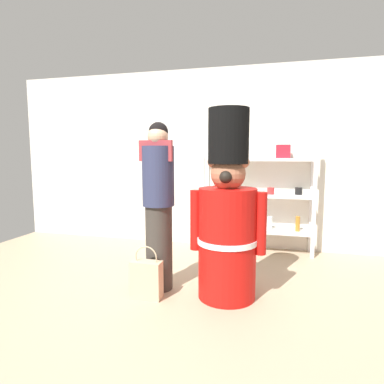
% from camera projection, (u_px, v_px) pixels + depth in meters
% --- Properties ---
extents(ground_plane, '(6.40, 6.40, 0.00)m').
position_uv_depth(ground_plane, '(168.00, 310.00, 2.81)').
color(ground_plane, tan).
extents(back_wall, '(6.40, 0.12, 2.60)m').
position_uv_depth(back_wall, '(214.00, 158.00, 4.78)').
color(back_wall, silver).
rests_on(back_wall, ground_plane).
extents(merchandise_shelf, '(1.53, 0.35, 1.65)m').
position_uv_depth(merchandise_shelf, '(257.00, 191.00, 4.46)').
color(merchandise_shelf, white).
rests_on(merchandise_shelf, ground_plane).
extents(teddy_bear_guard, '(0.72, 0.56, 1.77)m').
position_uv_depth(teddy_bear_guard, '(227.00, 221.00, 2.99)').
color(teddy_bear_guard, red).
rests_on(teddy_bear_guard, ground_plane).
extents(person_shopper, '(0.33, 0.31, 1.67)m').
position_uv_depth(person_shopper, '(159.00, 203.00, 3.18)').
color(person_shopper, '#38332D').
rests_on(person_shopper, ground_plane).
extents(shopping_bag, '(0.29, 0.14, 0.51)m').
position_uv_depth(shopping_bag, '(146.00, 279.00, 3.03)').
color(shopping_bag, '#C1AD89').
rests_on(shopping_bag, ground_plane).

